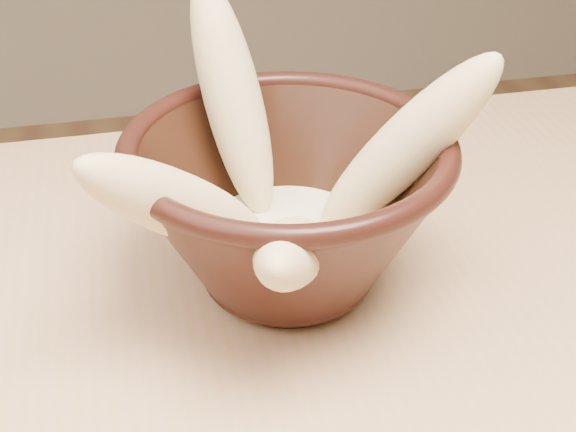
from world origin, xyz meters
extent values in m
cube|color=tan|center=(0.00, 0.00, 0.73)|extent=(1.20, 0.80, 0.04)
cylinder|color=black|center=(-0.11, 0.14, 0.76)|extent=(0.09, 0.09, 0.01)
cylinder|color=black|center=(-0.11, 0.14, 0.78)|extent=(0.09, 0.09, 0.01)
torus|color=black|center=(-0.11, 0.14, 0.86)|extent=(0.22, 0.22, 0.01)
cylinder|color=#EFEAC1|center=(-0.11, 0.14, 0.79)|extent=(0.12, 0.12, 0.02)
ellipsoid|color=#F6D791|center=(-0.14, 0.20, 0.87)|extent=(0.07, 0.12, 0.17)
ellipsoid|color=#F6D791|center=(-0.18, 0.11, 0.84)|extent=(0.15, 0.10, 0.13)
ellipsoid|color=#F6D791|center=(-0.04, 0.12, 0.86)|extent=(0.14, 0.08, 0.15)
ellipsoid|color=#F6D791|center=(-0.12, 0.07, 0.83)|extent=(0.09, 0.15, 0.10)
camera|label=1|loc=(-0.21, -0.30, 1.10)|focal=50.00mm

